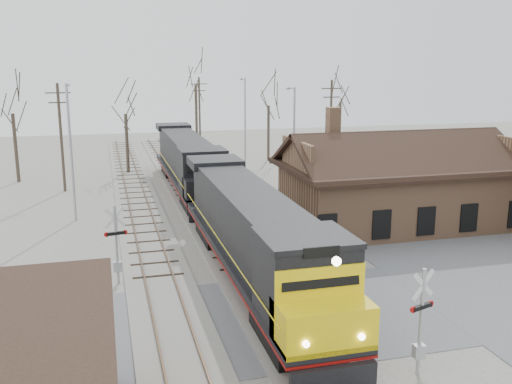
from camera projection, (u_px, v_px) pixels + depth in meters
ground at (277, 318)px, 24.62m from camera, size 140.00×140.00×0.00m
road at (277, 317)px, 24.61m from camera, size 60.00×9.00×0.03m
track_main at (212, 224)px, 38.73m from camera, size 3.40×90.00×0.24m
track_siding at (145, 229)px, 37.59m from camera, size 3.40×90.00×0.24m
depot at (395, 190)px, 38.43m from camera, size 15.20×9.31×7.90m
locomotive_lead at (254, 236)px, 27.68m from camera, size 3.23×21.60×4.80m
locomotive_trailing at (188, 163)px, 48.29m from camera, size 3.23×21.60×4.54m
crossbuck_near at (421, 326)px, 19.73m from camera, size 1.09×0.43×3.94m
crossbuck_far at (117, 247)px, 28.00m from camera, size 1.14×0.32×4.03m
streetlight_a at (71, 145)px, 38.87m from camera, size 0.25×2.04×9.44m
streetlight_b at (293, 136)px, 45.90m from camera, size 0.25×2.04×8.90m
streetlight_c at (245, 119)px, 57.74m from camera, size 0.25×2.04×9.32m
utility_pole_a at (61, 136)px, 47.97m from camera, size 2.00×0.24×9.15m
utility_pole_b at (200, 114)px, 69.16m from camera, size 2.00×0.24×9.13m
utility_pole_c at (331, 127)px, 54.10m from camera, size 2.00×0.24×9.24m
tree_a at (11, 102)px, 51.29m from camera, size 4.21×4.21×10.30m
tree_b at (125, 104)px, 55.45m from camera, size 3.94×3.94×9.66m
tree_c at (195, 73)px, 68.96m from camera, size 5.47×5.47×13.41m
tree_d at (269, 97)px, 63.92m from camera, size 4.07×4.07×9.97m
tree_e at (341, 93)px, 66.11m from camera, size 4.22×4.22×10.34m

